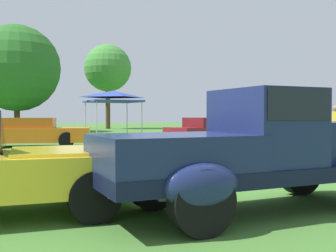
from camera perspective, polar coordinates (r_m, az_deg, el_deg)
The scene contains 11 objects.
ground_plane at distance 6.57m, azimuth 10.94°, elevation -10.29°, with size 120.00×120.00×0.00m, color #42752D.
feature_pickup_truck at distance 5.87m, azimuth 12.57°, elevation -3.14°, with size 4.62×1.81×1.70m.
show_car_orange at distance 18.23m, azimuth -18.12°, elevation -0.86°, with size 4.84×2.83×1.22m.
show_car_burgundy at distance 18.84m, azimuth 5.90°, elevation -0.72°, with size 4.49×2.57×1.22m.
show_car_teal at distance 23.31m, azimuth 13.07°, elevation -0.31°, with size 4.84×2.69×1.22m.
spectator_near_truck at distance 10.33m, azimuth 14.39°, elevation -0.89°, with size 0.44×0.46×1.69m.
spectator_between_cars at distance 16.20m, azimuth 22.19°, elevation -0.08°, with size 0.28×0.42×1.69m.
spectator_by_row at distance 14.43m, azimuth 7.72°, elevation -0.17°, with size 0.26×0.41×1.69m.
canopy_tent_left_field at distance 23.51m, azimuth -7.64°, elevation 4.17°, with size 2.82×2.82×2.71m.
treeline_center at distance 34.22m, azimuth -20.23°, elevation 7.52°, with size 6.69×6.69×8.30m.
treeline_mid_right at distance 40.20m, azimuth -8.34°, elevation 7.90°, with size 4.51×4.51×8.08m.
Camera 1 is at (-3.73, -5.24, 1.35)m, focal length 44.03 mm.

